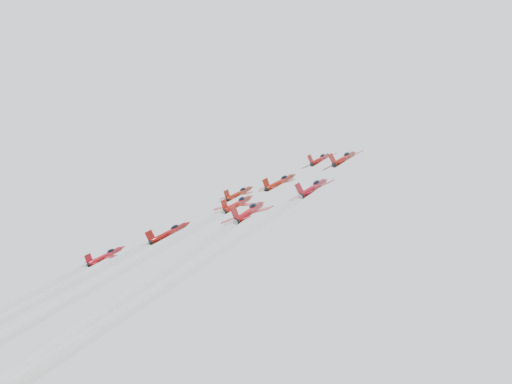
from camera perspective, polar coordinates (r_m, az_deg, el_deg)
The scene contains 7 objects.
jet_lead at distance 147.24m, azimuth 6.46°, elevation 3.28°, with size 10.49×12.87×9.93m.
jet_row2_left at distance 139.20m, azimuth -1.70°, elevation -0.12°, with size 9.56×11.72×9.04m.
jet_row2_center at distance 126.68m, azimuth 2.41°, elevation 1.01°, with size 9.67×11.86×9.15m.
jet_row2_right at distance 124.19m, azimuth 8.81°, elevation 3.33°, with size 10.37×12.72×9.81m.
jet_center at distance 81.17m, azimuth -19.14°, elevation -10.53°, with size 9.67×84.69×64.58m.
jet_rear_right at distance 61.10m, azimuth -23.93°, elevation -15.11°, with size 9.84×86.23×65.75m.
jet_rear_farright at distance 58.68m, azimuth -11.24°, elevation -10.53°, with size 8.86×77.60×59.17m.
Camera 1 is at (65.39, -85.12, 85.35)m, focal length 40.00 mm.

